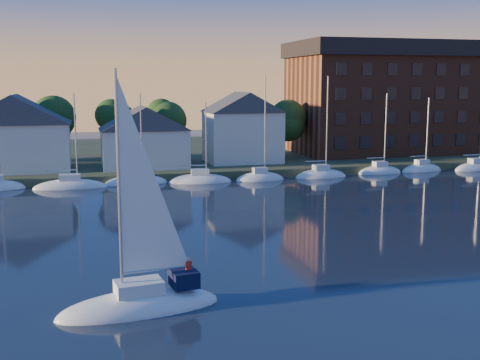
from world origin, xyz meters
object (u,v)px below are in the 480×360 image
object	(u,v)px
clubhouse_east	(242,126)
clubhouse_centre	(144,136)
hero_sailboat	(142,299)
clubhouse_west	(16,132)
condo_block	(389,97)

from	to	relation	value
clubhouse_east	clubhouse_centre	bearing A→B (deg)	-171.87
clubhouse_centre	clubhouse_east	distance (m)	14.17
hero_sailboat	clubhouse_east	bearing A→B (deg)	-118.09
clubhouse_west	clubhouse_centre	xyz separation A→B (m)	(16.00, -1.00, -0.80)
clubhouse_centre	clubhouse_east	xyz separation A→B (m)	(14.00, 2.00, 0.87)
clubhouse_east	condo_block	xyz separation A→B (m)	(26.00, 5.95, 3.79)
condo_block	clubhouse_centre	bearing A→B (deg)	-168.76
clubhouse_west	clubhouse_east	distance (m)	30.02
clubhouse_centre	hero_sailboat	xyz separation A→B (m)	(-5.31, -48.56, -4.55)
clubhouse_west	clubhouse_centre	size ratio (longest dim) A/B	1.18
clubhouse_east	condo_block	world-z (taller)	condo_block
condo_block	hero_sailboat	size ratio (longest dim) A/B	2.22
clubhouse_centre	clubhouse_east	bearing A→B (deg)	8.13
clubhouse_centre	hero_sailboat	distance (m)	49.06
clubhouse_west	condo_block	distance (m)	56.56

